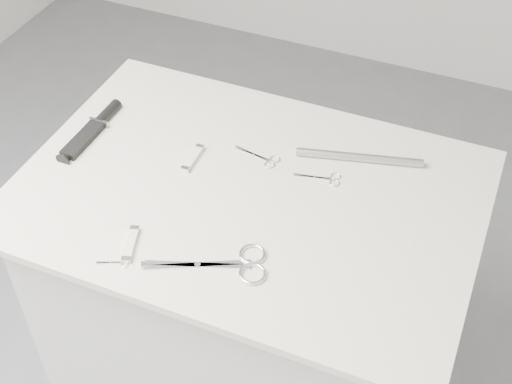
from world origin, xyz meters
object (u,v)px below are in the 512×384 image
at_px(embroidery_scissors_b, 264,159).
at_px(pocket_knife_a, 193,158).
at_px(pocket_knife_b, 130,244).
at_px(large_shears, 233,264).
at_px(plinth, 249,320).
at_px(metal_rail, 359,157).
at_px(sheathed_knife, 95,127).
at_px(embroidery_scissors_a, 325,178).
at_px(tiny_scissors, 117,263).

xyz_separation_m(embroidery_scissors_b, pocket_knife_a, (-0.15, -0.07, 0.00)).
bearing_deg(pocket_knife_b, large_shears, -99.14).
bearing_deg(large_shears, plinth, 82.17).
distance_m(large_shears, metal_rail, 0.42).
distance_m(plinth, sheathed_knife, 0.64).
xyz_separation_m(pocket_knife_a, metal_rail, (0.35, 0.14, 0.00)).
distance_m(large_shears, sheathed_knife, 0.54).
bearing_deg(sheathed_knife, embroidery_scissors_a, -84.27).
bearing_deg(embroidery_scissors_b, sheathed_knife, -162.41).
bearing_deg(embroidery_scissors_a, tiny_scissors, -139.78).
bearing_deg(large_shears, tiny_scissors, 177.93).
height_order(pocket_knife_b, metal_rail, metal_rail).
relative_size(embroidery_scissors_a, pocket_knife_b, 1.09).
bearing_deg(pocket_knife_b, embroidery_scissors_b, -40.76).
xyz_separation_m(embroidery_scissors_b, pocket_knife_b, (-0.15, -0.35, 0.00)).
xyz_separation_m(sheathed_knife, pocket_knife_b, (0.27, -0.29, -0.00)).
distance_m(pocket_knife_b, metal_rail, 0.55).
height_order(embroidery_scissors_b, tiny_scissors, same).
bearing_deg(large_shears, sheathed_knife, 128.21).
bearing_deg(pocket_knife_b, metal_rail, -57.16).
relative_size(pocket_knife_b, metal_rail, 0.33).
relative_size(embroidery_scissors_a, sheathed_knife, 0.48).
relative_size(tiny_scissors, sheathed_knife, 0.29).
xyz_separation_m(embroidery_scissors_a, pocket_knife_b, (-0.30, -0.34, 0.00)).
height_order(plinth, pocket_knife_b, pocket_knife_b).
xyz_separation_m(tiny_scissors, sheathed_knife, (-0.26, 0.34, 0.01)).
relative_size(embroidery_scissors_a, tiny_scissors, 1.66).
height_order(large_shears, sheathed_knife, sheathed_knife).
distance_m(embroidery_scissors_a, metal_rail, 0.10).
relative_size(plinth, sheathed_knife, 4.10).
relative_size(plinth, large_shears, 3.76).
height_order(tiny_scissors, sheathed_knife, sheathed_knife).
bearing_deg(pocket_knife_a, metal_rail, -69.39).
bearing_deg(large_shears, metal_rail, 47.57).
bearing_deg(sheathed_knife, pocket_knife_a, -90.92).
bearing_deg(pocket_knife_b, pocket_knife_a, -17.73).
xyz_separation_m(embroidery_scissors_a, embroidery_scissors_b, (-0.15, 0.01, 0.00)).
bearing_deg(metal_rail, embroidery_scissors_a, -120.01).
relative_size(tiny_scissors, metal_rail, 0.22).
distance_m(sheathed_knife, pocket_knife_a, 0.26).
distance_m(embroidery_scissors_b, metal_rail, 0.22).
bearing_deg(sheathed_knife, plinth, -96.41).
relative_size(embroidery_scissors_b, pocket_knife_b, 1.17).
xyz_separation_m(plinth, pocket_knife_a, (-0.16, 0.05, 0.48)).
height_order(plinth, embroidery_scissors_b, embroidery_scissors_b).
height_order(sheathed_knife, metal_rail, sheathed_knife).
bearing_deg(metal_rail, embroidery_scissors_b, -158.62).
distance_m(large_shears, embroidery_scissors_b, 0.32).
bearing_deg(metal_rail, pocket_knife_a, -157.55).
height_order(embroidery_scissors_b, metal_rail, metal_rail).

